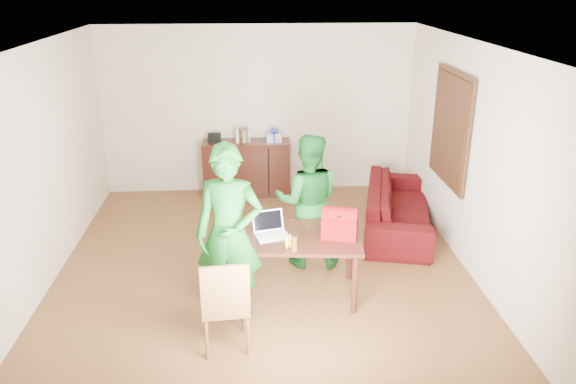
{
  "coord_description": "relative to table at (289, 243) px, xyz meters",
  "views": [
    {
      "loc": [
        -0.11,
        -6.19,
        3.4
      ],
      "look_at": [
        0.28,
        -0.46,
        1.17
      ],
      "focal_mm": 35.0,
      "sensor_mm": 36.0,
      "label": 1
    }
  ],
  "objects": [
    {
      "name": "room",
      "position": [
        -0.27,
        0.79,
        0.66
      ],
      "size": [
        5.2,
        5.7,
        2.9
      ],
      "color": "#492912",
      "rests_on": "ground"
    },
    {
      "name": "table",
      "position": [
        0.0,
        0.0,
        0.0
      ],
      "size": [
        1.65,
        1.03,
        0.74
      ],
      "rotation": [
        0.0,
        0.0,
        -0.1
      ],
      "color": "black",
      "rests_on": "ground"
    },
    {
      "name": "chair",
      "position": [
        -0.67,
        -0.93,
        -0.36
      ],
      "size": [
        0.49,
        0.47,
        0.99
      ],
      "rotation": [
        0.0,
        0.0,
        0.09
      ],
      "color": "brown",
      "rests_on": "ground"
    },
    {
      "name": "person_near",
      "position": [
        -0.63,
        -0.4,
        0.3
      ],
      "size": [
        0.76,
        0.56,
        1.9
      ],
      "primitive_type": "imported",
      "rotation": [
        0.0,
        0.0,
        -0.16
      ],
      "color": "#155F1D",
      "rests_on": "ground"
    },
    {
      "name": "person_far",
      "position": [
        0.28,
        0.73,
        0.19
      ],
      "size": [
        0.87,
        0.71,
        1.67
      ],
      "primitive_type": "imported",
      "rotation": [
        0.0,
        0.0,
        3.04
      ],
      "color": "#145C1E",
      "rests_on": "ground"
    },
    {
      "name": "laptop",
      "position": [
        -0.19,
        -0.02,
        0.14
      ],
      "size": [
        0.4,
        0.32,
        0.25
      ],
      "rotation": [
        0.0,
        0.0,
        0.25
      ],
      "color": "white",
      "rests_on": "table"
    },
    {
      "name": "bananas",
      "position": [
        -0.01,
        -0.32,
        0.12
      ],
      "size": [
        0.17,
        0.11,
        0.06
      ],
      "primitive_type": null,
      "rotation": [
        0.0,
        0.0,
        -0.07
      ],
      "color": "gold",
      "rests_on": "table"
    },
    {
      "name": "bottle",
      "position": [
        0.02,
        -0.38,
        0.19
      ],
      "size": [
        0.07,
        0.07,
        0.19
      ],
      "primitive_type": "cylinder",
      "rotation": [
        0.0,
        0.0,
        -0.04
      ],
      "color": "#5E3215",
      "rests_on": "table"
    },
    {
      "name": "red_bag",
      "position": [
        0.54,
        -0.09,
        0.23
      ],
      "size": [
        0.42,
        0.31,
        0.28
      ],
      "primitive_type": "cube",
      "rotation": [
        0.0,
        0.0,
        -0.27
      ],
      "color": "maroon",
      "rests_on": "table"
    },
    {
      "name": "sofa",
      "position": [
        1.67,
        1.68,
        -0.32
      ],
      "size": [
        1.37,
        2.36,
        0.65
      ],
      "primitive_type": "imported",
      "rotation": [
        0.0,
        0.0,
        1.33
      ],
      "color": "#3A070A",
      "rests_on": "ground"
    }
  ]
}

